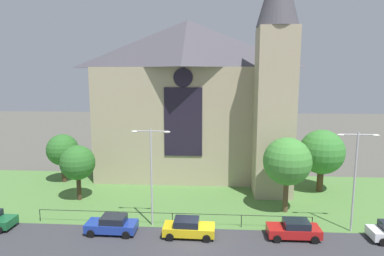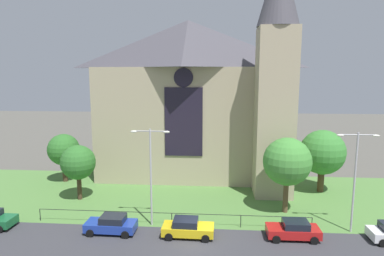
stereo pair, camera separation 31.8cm
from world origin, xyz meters
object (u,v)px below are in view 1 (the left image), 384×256
(streetlamp_far, at_px, (355,170))
(tree_right_far, at_px, (322,152))
(streetlamp_near, at_px, (151,165))
(parked_car_red, at_px, (294,229))
(parked_car_blue, at_px, (112,225))
(church_building, at_px, (193,97))
(tree_left_near, at_px, (78,163))
(parked_car_yellow, at_px, (188,228))
(tree_right_near, at_px, (287,162))
(tree_left_far, at_px, (63,150))

(streetlamp_far, bearing_deg, tree_right_far, 87.87)
(streetlamp_near, xyz_separation_m, parked_car_red, (11.94, -1.57, -4.71))
(streetlamp_far, xyz_separation_m, parked_car_blue, (-20.14, -1.73, -4.66))
(church_building, relative_size, tree_left_near, 4.44)
(tree_right_far, relative_size, parked_car_blue, 1.67)
(streetlamp_near, xyz_separation_m, parked_car_blue, (-3.08, -1.73, -4.71))
(streetlamp_near, bearing_deg, parked_car_yellow, -29.35)
(streetlamp_far, relative_size, parked_car_yellow, 2.02)
(streetlamp_near, height_order, parked_car_red, streetlamp_near)
(tree_right_far, xyz_separation_m, parked_car_yellow, (-14.07, -11.84, -3.80))
(church_building, bearing_deg, tree_right_far, -22.41)
(church_building, relative_size, parked_car_blue, 6.15)
(tree_right_far, bearing_deg, tree_left_near, -170.47)
(tree_left_near, xyz_separation_m, parked_car_blue, (5.78, -7.27, -3.27))
(church_building, xyz_separation_m, tree_right_near, (9.77, -12.30, -5.27))
(parked_car_blue, bearing_deg, parked_car_red, -178.42)
(tree_right_near, relative_size, parked_car_blue, 1.73)
(tree_left_far, bearing_deg, parked_car_yellow, -38.73)
(church_building, height_order, streetlamp_far, church_building)
(streetlamp_near, xyz_separation_m, streetlamp_far, (17.06, 0.00, -0.04))
(parked_car_yellow, bearing_deg, streetlamp_near, 151.51)
(tree_right_near, bearing_deg, parked_car_yellow, -147.61)
(parked_car_blue, height_order, parked_car_yellow, same)
(church_building, distance_m, tree_right_far, 17.09)
(streetlamp_near, bearing_deg, tree_right_near, 17.14)
(tree_left_near, relative_size, parked_car_red, 1.39)
(parked_car_yellow, bearing_deg, tree_left_far, 142.14)
(streetlamp_near, height_order, parked_car_yellow, streetlamp_near)
(tree_right_far, height_order, tree_left_near, tree_right_far)
(tree_right_near, relative_size, streetlamp_far, 0.86)
(church_building, distance_m, parked_car_yellow, 20.36)
(tree_left_far, bearing_deg, tree_right_far, -2.60)
(tree_right_far, height_order, parked_car_blue, tree_right_far)
(church_building, xyz_separation_m, parked_car_yellow, (0.81, -17.98, -9.53))
(tree_left_near, height_order, tree_right_near, tree_right_near)
(tree_right_far, height_order, tree_right_near, tree_right_near)
(tree_right_near, xyz_separation_m, parked_car_blue, (-15.39, -5.52, -4.26))
(tree_right_far, xyz_separation_m, streetlamp_far, (-0.37, -9.96, 0.86))
(church_building, distance_m, tree_left_near, 16.75)
(tree_right_near, bearing_deg, parked_car_red, -93.94)
(tree_right_near, distance_m, streetlamp_near, 12.89)
(tree_right_near, xyz_separation_m, streetlamp_near, (-12.31, -3.80, 0.45))
(church_building, xyz_separation_m, parked_car_blue, (-5.63, -17.82, -9.53))
(tree_left_far, distance_m, tree_right_near, 26.57)
(tree_left_far, xyz_separation_m, streetlamp_far, (30.20, -11.35, 1.42))
(tree_left_near, height_order, streetlamp_far, streetlamp_far)
(church_building, height_order, tree_left_near, church_building)
(streetlamp_near, relative_size, parked_car_yellow, 2.04)
(tree_left_near, bearing_deg, parked_car_yellow, -31.30)
(tree_left_far, bearing_deg, tree_right_near, -16.52)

